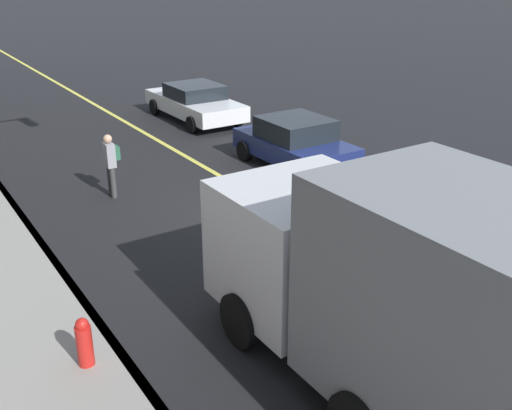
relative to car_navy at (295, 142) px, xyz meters
The scene contains 9 objects.
ground 3.31m from the car_navy, 135.13° to the left, with size 200.00×200.00×0.00m, color black.
curb_edge 8.05m from the car_navy, 106.54° to the left, with size 80.00×0.16×0.15m, color slate.
lane_stripe_center 3.31m from the car_navy, 135.13° to the left, with size 80.00×0.16×0.01m, color #D8CC4C.
car_navy is the anchor object (origin of this frame).
car_white 6.38m from the car_navy, ahead, with size 4.77×2.09×1.35m.
truck_gray 10.93m from the car_navy, 154.27° to the left, with size 8.17×2.66×3.29m.
pedestrian_with_backpack 5.37m from the car_navy, 83.10° to the left, with size 0.39×0.37×1.64m.
traffic_light_mast 7.79m from the car_navy, 74.75° to the left, with size 0.28×3.85×6.41m.
fire_hydrant 10.13m from the car_navy, 125.80° to the left, with size 0.24×0.24×0.94m.
Camera 1 is at (-11.10, 7.81, 5.74)m, focal length 41.99 mm.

